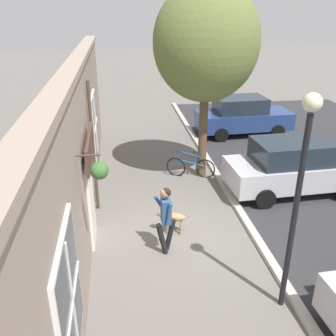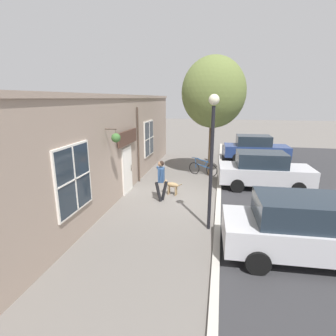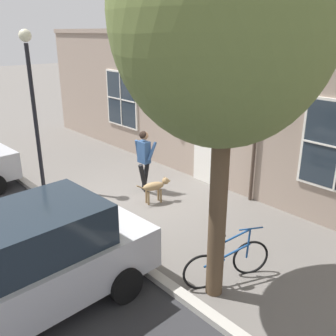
{
  "view_description": "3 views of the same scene",
  "coord_description": "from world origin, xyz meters",
  "px_view_note": "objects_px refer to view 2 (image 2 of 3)",
  "views": [
    {
      "loc": [
        -1.39,
        -8.1,
        5.63
      ],
      "look_at": [
        -0.05,
        1.59,
        1.32
      ],
      "focal_mm": 40.0,
      "sensor_mm": 36.0,
      "label": 1
    },
    {
      "loc": [
        1.97,
        -10.65,
        4.23
      ],
      "look_at": [
        -0.29,
        0.42,
        1.2
      ],
      "focal_mm": 28.0,
      "sensor_mm": 36.0,
      "label": 2
    },
    {
      "loc": [
        5.64,
        7.3,
        4.28
      ],
      "look_at": [
        -0.37,
        0.52,
        0.96
      ],
      "focal_mm": 40.0,
      "sensor_mm": 36.0,
      "label": 3
    }
  ],
  "objects_px": {
    "pedestrian_walking": "(161,177)",
    "parked_car_nearest_curb": "(304,229)",
    "street_tree_by_curb": "(213,94)",
    "parked_car_far_end": "(255,148)",
    "dog_on_leash": "(171,185)",
    "street_lamp": "(212,143)",
    "parked_car_mid_block": "(263,170)",
    "leaning_bicycle": "(203,169)"
  },
  "relations": [
    {
      "from": "pedestrian_walking",
      "to": "parked_car_nearest_curb",
      "type": "relative_size",
      "value": 0.4
    },
    {
      "from": "street_tree_by_curb",
      "to": "pedestrian_walking",
      "type": "bearing_deg",
      "value": -113.1
    },
    {
      "from": "pedestrian_walking",
      "to": "street_tree_by_curb",
      "type": "xyz_separation_m",
      "value": [
        1.81,
        4.23,
        3.36
      ]
    },
    {
      "from": "parked_car_nearest_curb",
      "to": "parked_car_far_end",
      "type": "height_order",
      "value": "same"
    },
    {
      "from": "pedestrian_walking",
      "to": "parked_car_far_end",
      "type": "distance_m",
      "value": 9.78
    },
    {
      "from": "dog_on_leash",
      "to": "parked_car_nearest_curb",
      "type": "relative_size",
      "value": 0.22
    },
    {
      "from": "pedestrian_walking",
      "to": "street_lamp",
      "type": "height_order",
      "value": "street_lamp"
    },
    {
      "from": "dog_on_leash",
      "to": "parked_car_mid_block",
      "type": "height_order",
      "value": "parked_car_mid_block"
    },
    {
      "from": "street_tree_by_curb",
      "to": "parked_car_far_end",
      "type": "relative_size",
      "value": 1.45
    },
    {
      "from": "parked_car_nearest_curb",
      "to": "parked_car_far_end",
      "type": "xyz_separation_m",
      "value": [
        0.08,
        11.83,
        0.0
      ]
    },
    {
      "from": "leaning_bicycle",
      "to": "parked_car_nearest_curb",
      "type": "relative_size",
      "value": 0.37
    },
    {
      "from": "parked_car_far_end",
      "to": "parked_car_nearest_curb",
      "type": "bearing_deg",
      "value": -90.37
    },
    {
      "from": "parked_car_nearest_curb",
      "to": "street_lamp",
      "type": "xyz_separation_m",
      "value": [
        -2.54,
        1.19,
        2.0
      ]
    },
    {
      "from": "parked_car_mid_block",
      "to": "parked_car_far_end",
      "type": "relative_size",
      "value": 1.0
    },
    {
      "from": "pedestrian_walking",
      "to": "parked_car_far_end",
      "type": "height_order",
      "value": "parked_car_far_end"
    },
    {
      "from": "dog_on_leash",
      "to": "street_lamp",
      "type": "distance_m",
      "value": 4.2
    },
    {
      "from": "street_tree_by_curb",
      "to": "street_lamp",
      "type": "xyz_separation_m",
      "value": [
        0.29,
        -6.32,
        -1.53
      ]
    },
    {
      "from": "street_lamp",
      "to": "parked_car_far_end",
      "type": "bearing_deg",
      "value": 76.19
    },
    {
      "from": "street_lamp",
      "to": "leaning_bicycle",
      "type": "bearing_deg",
      "value": 95.98
    },
    {
      "from": "street_tree_by_curb",
      "to": "parked_car_nearest_curb",
      "type": "height_order",
      "value": "street_tree_by_curb"
    },
    {
      "from": "leaning_bicycle",
      "to": "parked_car_far_end",
      "type": "height_order",
      "value": "parked_car_far_end"
    },
    {
      "from": "street_tree_by_curb",
      "to": "parked_car_nearest_curb",
      "type": "distance_m",
      "value": 8.76
    },
    {
      "from": "parked_car_mid_block",
      "to": "street_lamp",
      "type": "height_order",
      "value": "street_lamp"
    },
    {
      "from": "dog_on_leash",
      "to": "parked_car_nearest_curb",
      "type": "bearing_deg",
      "value": -43.07
    },
    {
      "from": "parked_car_mid_block",
      "to": "street_lamp",
      "type": "relative_size",
      "value": 1.01
    },
    {
      "from": "street_lamp",
      "to": "pedestrian_walking",
      "type": "bearing_deg",
      "value": 135.19
    },
    {
      "from": "leaning_bicycle",
      "to": "parked_car_mid_block",
      "type": "relative_size",
      "value": 0.37
    },
    {
      "from": "dog_on_leash",
      "to": "street_lamp",
      "type": "xyz_separation_m",
      "value": [
        1.82,
        -2.89,
        2.43
      ]
    },
    {
      "from": "dog_on_leash",
      "to": "parked_car_mid_block",
      "type": "bearing_deg",
      "value": 23.78
    },
    {
      "from": "street_tree_by_curb",
      "to": "leaning_bicycle",
      "type": "xyz_separation_m",
      "value": [
        -0.37,
        -0.01,
        -4.04
      ]
    },
    {
      "from": "parked_car_far_end",
      "to": "parked_car_mid_block",
      "type": "bearing_deg",
      "value": -92.66
    },
    {
      "from": "leaning_bicycle",
      "to": "pedestrian_walking",
      "type": "bearing_deg",
      "value": -108.75
    },
    {
      "from": "leaning_bicycle",
      "to": "street_lamp",
      "type": "bearing_deg",
      "value": -84.02
    },
    {
      "from": "pedestrian_walking",
      "to": "street_lamp",
      "type": "distance_m",
      "value": 3.47
    },
    {
      "from": "dog_on_leash",
      "to": "street_tree_by_curb",
      "type": "distance_m",
      "value": 5.46
    },
    {
      "from": "street_tree_by_curb",
      "to": "leaning_bicycle",
      "type": "distance_m",
      "value": 4.05
    },
    {
      "from": "street_lamp",
      "to": "dog_on_leash",
      "type": "bearing_deg",
      "value": 122.21
    },
    {
      "from": "leaning_bicycle",
      "to": "parked_car_nearest_curb",
      "type": "distance_m",
      "value": 8.17
    },
    {
      "from": "street_tree_by_curb",
      "to": "leaning_bicycle",
      "type": "bearing_deg",
      "value": -179.05
    },
    {
      "from": "pedestrian_walking",
      "to": "parked_car_nearest_curb",
      "type": "height_order",
      "value": "parked_car_nearest_curb"
    },
    {
      "from": "pedestrian_walking",
      "to": "dog_on_leash",
      "type": "distance_m",
      "value": 1.05
    },
    {
      "from": "street_tree_by_curb",
      "to": "parked_car_mid_block",
      "type": "height_order",
      "value": "street_tree_by_curb"
    }
  ]
}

